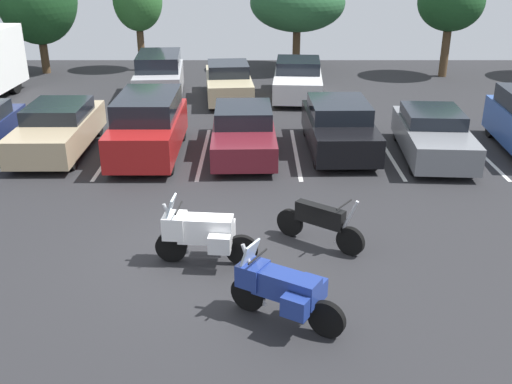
{
  "coord_description": "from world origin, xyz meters",
  "views": [
    {
      "loc": [
        1.17,
        -11.1,
        6.18
      ],
      "look_at": [
        1.18,
        1.24,
        0.91
      ],
      "focal_mm": 41.69,
      "sensor_mm": 36.0,
      "label": 1
    }
  ],
  "objects_px": {
    "car_black": "(339,127)",
    "car_far_silver": "(159,76)",
    "car_red": "(148,126)",
    "car_far_champagne": "(228,82)",
    "motorcycle_second": "(282,289)",
    "motorcycle_touring": "(201,233)",
    "car_maroon": "(243,131)",
    "car_grey": "(433,135)",
    "car_tan": "(58,129)",
    "car_far_white": "(298,79)",
    "motorcycle_third": "(320,223)"
  },
  "relations": [
    {
      "from": "car_black",
      "to": "car_far_silver",
      "type": "xyz_separation_m",
      "value": [
        -6.64,
        6.84,
        0.15
      ]
    },
    {
      "from": "car_red",
      "to": "car_far_champagne",
      "type": "bearing_deg",
      "value": 73.11
    },
    {
      "from": "motorcycle_second",
      "to": "car_far_silver",
      "type": "relative_size",
      "value": 0.45
    },
    {
      "from": "motorcycle_touring",
      "to": "car_maroon",
      "type": "xyz_separation_m",
      "value": [
        0.72,
        6.94,
        0.01
      ]
    },
    {
      "from": "car_black",
      "to": "car_far_champagne",
      "type": "distance_m",
      "value": 7.55
    },
    {
      "from": "car_grey",
      "to": "car_tan",
      "type": "bearing_deg",
      "value": 177.6
    },
    {
      "from": "car_red",
      "to": "car_black",
      "type": "distance_m",
      "value": 5.89
    },
    {
      "from": "car_tan",
      "to": "car_far_white",
      "type": "distance_m",
      "value": 10.57
    },
    {
      "from": "car_far_silver",
      "to": "car_far_champagne",
      "type": "relative_size",
      "value": 0.93
    },
    {
      "from": "car_tan",
      "to": "car_grey",
      "type": "bearing_deg",
      "value": -2.4
    },
    {
      "from": "car_black",
      "to": "car_grey",
      "type": "bearing_deg",
      "value": -11.24
    },
    {
      "from": "car_far_champagne",
      "to": "car_maroon",
      "type": "bearing_deg",
      "value": -83.61
    },
    {
      "from": "car_far_silver",
      "to": "car_black",
      "type": "bearing_deg",
      "value": -45.86
    },
    {
      "from": "motorcycle_third",
      "to": "car_grey",
      "type": "xyz_separation_m",
      "value": [
        4.0,
        5.81,
        0.15
      ]
    },
    {
      "from": "motorcycle_third",
      "to": "car_far_champagne",
      "type": "bearing_deg",
      "value": 101.1
    },
    {
      "from": "motorcycle_third",
      "to": "car_black",
      "type": "height_order",
      "value": "car_black"
    },
    {
      "from": "car_maroon",
      "to": "car_far_silver",
      "type": "relative_size",
      "value": 1.13
    },
    {
      "from": "car_far_champagne",
      "to": "car_grey",
      "type": "bearing_deg",
      "value": -47.39
    },
    {
      "from": "car_tan",
      "to": "car_far_champagne",
      "type": "distance_m",
      "value": 8.32
    },
    {
      "from": "car_grey",
      "to": "car_far_champagne",
      "type": "bearing_deg",
      "value": 132.61
    },
    {
      "from": "motorcycle_third",
      "to": "car_red",
      "type": "distance_m",
      "value": 7.53
    },
    {
      "from": "motorcycle_touring",
      "to": "car_maroon",
      "type": "relative_size",
      "value": 0.43
    },
    {
      "from": "car_tan",
      "to": "car_black",
      "type": "xyz_separation_m",
      "value": [
        8.77,
        0.07,
        0.04
      ]
    },
    {
      "from": "car_black",
      "to": "car_far_silver",
      "type": "height_order",
      "value": "car_far_silver"
    },
    {
      "from": "car_red",
      "to": "car_far_silver",
      "type": "distance_m",
      "value": 7.35
    },
    {
      "from": "motorcycle_touring",
      "to": "car_far_silver",
      "type": "bearing_deg",
      "value": 101.84
    },
    {
      "from": "car_black",
      "to": "car_grey",
      "type": "xyz_separation_m",
      "value": [
        2.8,
        -0.56,
        -0.08
      ]
    },
    {
      "from": "motorcycle_second",
      "to": "car_far_white",
      "type": "distance_m",
      "value": 16.14
    },
    {
      "from": "car_red",
      "to": "motorcycle_third",
      "type": "bearing_deg",
      "value": -51.58
    },
    {
      "from": "car_maroon",
      "to": "car_grey",
      "type": "relative_size",
      "value": 1.07
    },
    {
      "from": "motorcycle_touring",
      "to": "car_far_white",
      "type": "relative_size",
      "value": 0.46
    },
    {
      "from": "motorcycle_second",
      "to": "car_tan",
      "type": "distance_m",
      "value": 11.26
    },
    {
      "from": "motorcycle_second",
      "to": "car_far_white",
      "type": "xyz_separation_m",
      "value": [
        1.31,
        16.09,
        0.09
      ]
    },
    {
      "from": "motorcycle_second",
      "to": "car_tan",
      "type": "relative_size",
      "value": 0.41
    },
    {
      "from": "motorcycle_third",
      "to": "car_maroon",
      "type": "xyz_separation_m",
      "value": [
        -1.78,
        6.17,
        0.16
      ]
    },
    {
      "from": "motorcycle_touring",
      "to": "car_far_white",
      "type": "height_order",
      "value": "car_far_white"
    },
    {
      "from": "car_tan",
      "to": "car_red",
      "type": "height_order",
      "value": "car_red"
    },
    {
      "from": "car_tan",
      "to": "car_far_silver",
      "type": "xyz_separation_m",
      "value": [
        2.14,
        6.91,
        0.18
      ]
    },
    {
      "from": "motorcycle_third",
      "to": "car_far_white",
      "type": "xyz_separation_m",
      "value": [
        0.37,
        13.27,
        0.2
      ]
    },
    {
      "from": "car_tan",
      "to": "car_red",
      "type": "bearing_deg",
      "value": -7.96
    },
    {
      "from": "motorcycle_touring",
      "to": "car_red",
      "type": "bearing_deg",
      "value": 108.02
    },
    {
      "from": "car_far_white",
      "to": "car_far_silver",
      "type": "bearing_deg",
      "value": -179.29
    },
    {
      "from": "car_far_silver",
      "to": "motorcycle_touring",
      "type": "bearing_deg",
      "value": -78.16
    },
    {
      "from": "motorcycle_third",
      "to": "car_far_silver",
      "type": "xyz_separation_m",
      "value": [
        -5.43,
        13.2,
        0.37
      ]
    },
    {
      "from": "car_red",
      "to": "car_grey",
      "type": "distance_m",
      "value": 8.68
    },
    {
      "from": "car_red",
      "to": "car_maroon",
      "type": "relative_size",
      "value": 0.93
    },
    {
      "from": "motorcycle_touring",
      "to": "car_maroon",
      "type": "bearing_deg",
      "value": 84.05
    },
    {
      "from": "car_red",
      "to": "car_far_white",
      "type": "height_order",
      "value": "car_red"
    },
    {
      "from": "motorcycle_third",
      "to": "car_grey",
      "type": "bearing_deg",
      "value": 55.41
    },
    {
      "from": "car_far_silver",
      "to": "car_far_white",
      "type": "xyz_separation_m",
      "value": [
        5.8,
        0.07,
        -0.17
      ]
    }
  ]
}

